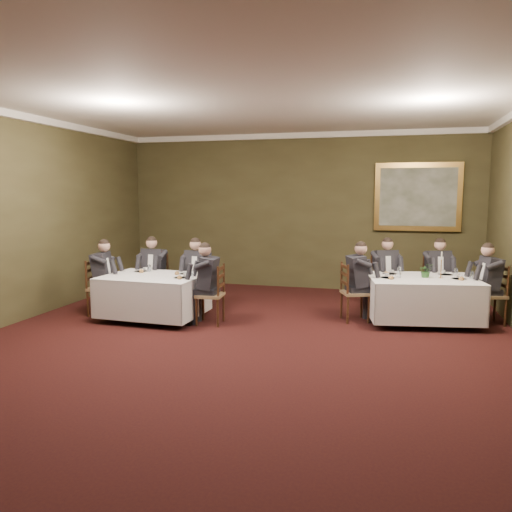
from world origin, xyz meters
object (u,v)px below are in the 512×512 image
at_px(table_second, 154,293).
at_px(diner_main_backright, 437,283).
at_px(painting, 418,197).
at_px(table_main, 422,296).
at_px(candlestick, 441,268).
at_px(diner_sec_endleft, 101,286).
at_px(diner_sec_backright, 198,283).
at_px(chair_main_backright, 436,295).
at_px(chair_sec_endleft, 101,299).
at_px(diner_sec_backleft, 154,280).
at_px(chair_sec_endright, 211,307).
at_px(diner_main_endleft, 355,291).
at_px(centerpiece, 426,270).
at_px(chair_main_endright, 490,307).
at_px(diner_sec_endright, 210,293).
at_px(chair_main_backleft, 384,294).
at_px(chair_sec_backleft, 155,292).
at_px(diner_main_endright, 490,294).
at_px(chair_sec_backright, 198,295).
at_px(chair_main_endleft, 354,304).
at_px(diner_main_backleft, 384,282).

distance_m(table_second, diner_main_backright, 5.15).
bearing_deg(painting, table_main, -90.00).
bearing_deg(candlestick, diner_sec_endleft, -170.53).
xyz_separation_m(diner_main_backright, diner_sec_backright, (-4.30, -1.09, 0.00)).
bearing_deg(diner_sec_backright, chair_main_backright, -163.95).
xyz_separation_m(table_main, chair_sec_endleft, (-5.52, -0.92, -0.17)).
height_order(diner_sec_backleft, chair_sec_endright, diner_sec_backleft).
bearing_deg(table_second, candlestick, 11.99).
distance_m(diner_main_endleft, chair_sec_endleft, 4.50).
bearing_deg(diner_main_backright, diner_main_endleft, 22.93).
distance_m(table_main, centerpiece, 0.45).
distance_m(diner_main_backright, painting, 2.23).
height_order(table_main, chair_main_endright, chair_main_endright).
height_order(diner_main_endleft, diner_sec_endright, same).
height_order(chair_main_backleft, centerpiece, centerpiece).
height_order(chair_sec_backleft, chair_sec_endleft, same).
distance_m(chair_main_endright, diner_sec_backright, 5.09).
bearing_deg(table_main, chair_main_backright, 72.07).
bearing_deg(candlestick, chair_main_endright, 9.66).
xyz_separation_m(chair_main_backleft, diner_main_endright, (1.71, -0.63, 0.23)).
bearing_deg(diner_sec_endright, table_second, 83.41).
xyz_separation_m(chair_main_backright, diner_sec_endright, (-3.73, -1.98, 0.23)).
relative_size(table_main, diner_main_backright, 1.46).
distance_m(chair_main_backleft, candlestick, 1.36).
bearing_deg(chair_sec_backright, centerpiece, -176.28).
distance_m(chair_main_backleft, chair_sec_endright, 3.32).
height_order(chair_sec_backright, diner_sec_endright, diner_sec_endright).
bearing_deg(painting, chair_main_endleft, -112.17).
xyz_separation_m(chair_main_endright, centerpiece, (-1.05, -0.16, 0.61)).
bearing_deg(diner_main_endleft, chair_sec_backright, -112.75).
xyz_separation_m(diner_sec_backleft, chair_sec_endleft, (-0.64, -0.83, -0.23)).
height_order(chair_sec_endright, diner_sec_endleft, diner_sec_endleft).
relative_size(chair_sec_backleft, painting, 0.56).
height_order(diner_main_backleft, diner_sec_endright, same).
xyz_separation_m(chair_main_endleft, painting, (1.10, 2.70, 1.80)).
height_order(chair_main_backleft, diner_sec_backleft, diner_sec_backleft).
distance_m(chair_main_endleft, chair_sec_endright, 2.44).
bearing_deg(chair_main_endright, diner_sec_endright, 90.25).
height_order(diner_main_backleft, chair_sec_backleft, diner_main_backleft).
distance_m(diner_main_backleft, chair_sec_endleft, 5.20).
bearing_deg(chair_main_endright, diner_sec_endleft, 84.98).
bearing_deg(candlestick, centerpiece, -174.95).
bearing_deg(diner_main_backright, table_main, 55.49).
height_order(chair_sec_endleft, diner_sec_endleft, diner_sec_endleft).
xyz_separation_m(chair_main_backleft, diner_sec_backleft, (-4.25, -0.91, 0.23)).
relative_size(chair_main_endright, candlestick, 2.18).
xyz_separation_m(chair_main_backleft, painting, (0.62, 1.70, 1.80)).
bearing_deg(chair_sec_endright, chair_sec_endleft, 83.52).
bearing_deg(chair_main_endright, diner_main_endleft, 85.12).
relative_size(diner_main_backleft, centerpiece, 5.31).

